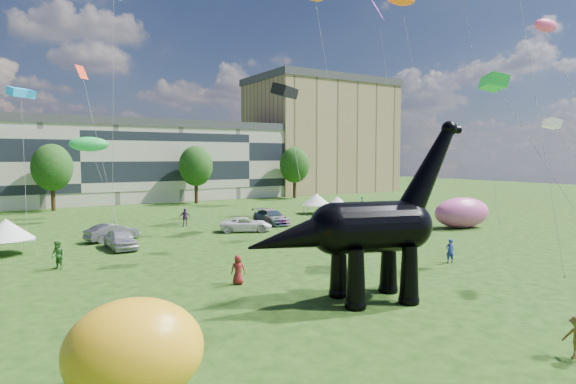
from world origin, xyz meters
TOP-DOWN VIEW (x-y plane):
  - ground at (0.00, 0.00)m, footprint 220.00×220.00m
  - terrace_row at (-8.00, 62.00)m, footprint 78.00×11.00m
  - apartment_block at (40.00, 65.00)m, footprint 28.00×18.00m
  - tree_mid_left at (-12.00, 53.00)m, footprint 5.20×5.20m
  - tree_mid_right at (8.00, 53.00)m, footprint 5.20×5.20m
  - tree_far_right at (26.00, 53.00)m, footprint 5.20×5.20m
  - dinosaur_sculpture at (-3.03, 0.56)m, footprint 11.49×4.64m
  - car_silver at (-10.36, 21.00)m, footprint 1.99×4.68m
  - car_grey at (-10.12, 25.12)m, footprint 4.77×2.75m
  - car_white at (1.93, 23.69)m, footprint 5.51×4.19m
  - car_dark at (6.53, 26.83)m, footprint 2.27×5.38m
  - gazebo_near at (14.44, 25.61)m, footprint 4.26×4.26m
  - gazebo_far at (16.12, 32.18)m, footprint 4.83×4.83m
  - gazebo_left at (-18.00, 23.05)m, footprint 4.72×4.72m
  - inflatable_pink at (21.69, 14.42)m, footprint 6.76×4.38m
  - inflatable_yellow at (-15.33, -3.68)m, footprint 4.66×3.98m
  - visitors at (1.73, 13.68)m, footprint 41.44×43.72m
  - kites at (4.92, 30.96)m, footprint 62.10×45.35m

SIDE VIEW (x-z plane):
  - ground at x=0.00m, z-range 0.00..0.00m
  - car_white at x=1.93m, z-range 0.00..1.39m
  - car_grey at x=-10.12m, z-range 0.00..1.49m
  - car_dark at x=6.53m, z-range 0.00..1.55m
  - car_silver at x=-10.36m, z-range 0.00..1.58m
  - visitors at x=1.73m, z-range -0.09..1.80m
  - inflatable_yellow at x=-15.33m, z-range 0.00..3.11m
  - inflatable_pink at x=21.69m, z-range 0.00..3.12m
  - gazebo_far at x=16.12m, z-range 0.52..3.09m
  - gazebo_left at x=-18.00m, z-range 0.54..3.19m
  - gazebo_near at x=14.44m, z-range 0.55..3.26m
  - dinosaur_sculpture at x=-3.03m, z-range -1.15..8.26m
  - terrace_row at x=-8.00m, z-range 0.00..12.00m
  - tree_mid_left at x=-12.00m, z-range 1.57..11.01m
  - tree_mid_right at x=8.00m, z-range 1.57..11.01m
  - tree_far_right at x=26.00m, z-range 1.57..11.01m
  - apartment_block at x=40.00m, z-range 0.00..22.00m
  - kites at x=4.92m, z-range 5.30..31.85m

